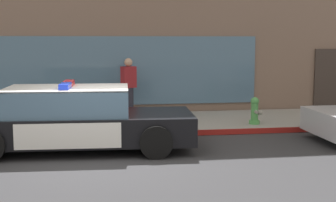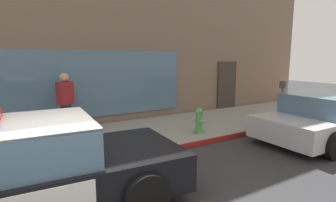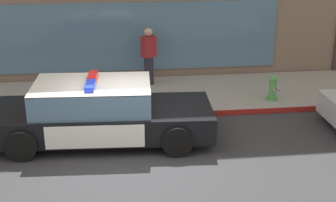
{
  "view_description": "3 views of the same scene",
  "coord_description": "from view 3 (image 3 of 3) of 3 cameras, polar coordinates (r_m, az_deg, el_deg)",
  "views": [
    {
      "loc": [
        -0.25,
        -9.5,
        2.39
      ],
      "look_at": [
        1.48,
        1.75,
        0.9
      ],
      "focal_mm": 50.21,
      "sensor_mm": 36.0,
      "label": 1
    },
    {
      "loc": [
        -0.61,
        -3.43,
        2.27
      ],
      "look_at": [
        2.34,
        1.47,
        1.34
      ],
      "focal_mm": 28.4,
      "sensor_mm": 36.0,
      "label": 2
    },
    {
      "loc": [
        -0.39,
        -9.48,
        4.76
      ],
      "look_at": [
        0.9,
        1.15,
        0.73
      ],
      "focal_mm": 51.09,
      "sensor_mm": 36.0,
      "label": 3
    }
  ],
  "objects": [
    {
      "name": "police_cruiser",
      "position": [
        11.01,
        -8.17,
        -1.35
      ],
      "size": [
        5.1,
        2.3,
        1.49
      ],
      "rotation": [
        0.0,
        0.0,
        -0.06
      ],
      "color": "black",
      "rests_on": "ground"
    },
    {
      "name": "fire_hydrant",
      "position": [
        13.35,
        12.39,
        1.53
      ],
      "size": [
        0.34,
        0.39,
        0.73
      ],
      "color": "#4C994C",
      "rests_on": "sidewalk"
    },
    {
      "name": "sidewalk",
      "position": [
        13.68,
        -4.86,
        0.53
      ],
      "size": [
        48.0,
        3.05,
        0.15
      ],
      "primitive_type": "cube",
      "color": "gray",
      "rests_on": "ground"
    },
    {
      "name": "pedestrian_on_sidewalk",
      "position": [
        14.24,
        -2.31,
        5.36
      ],
      "size": [
        0.47,
        0.41,
        1.71
      ],
      "rotation": [
        0.0,
        0.0,
        5.16
      ],
      "color": "#23232D",
      "rests_on": "sidewalk"
    },
    {
      "name": "ground",
      "position": [
        10.61,
        -4.09,
        -6.08
      ],
      "size": [
        48.0,
        48.0,
        0.0
      ],
      "primitive_type": "plane",
      "color": "#303033"
    },
    {
      "name": "curb_red_paint",
      "position": [
        12.25,
        -4.56,
        -1.93
      ],
      "size": [
        28.8,
        0.04,
        0.14
      ],
      "primitive_type": "cube",
      "color": "maroon",
      "rests_on": "ground"
    }
  ]
}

